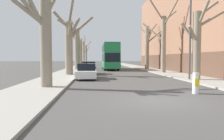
{
  "coord_description": "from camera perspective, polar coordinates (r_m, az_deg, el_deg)",
  "views": [
    {
      "loc": [
        -2.8,
        -9.48,
        1.88
      ],
      "look_at": [
        -0.36,
        22.23,
        0.2
      ],
      "focal_mm": 35.0,
      "sensor_mm": 36.0,
      "label": 1
    }
  ],
  "objects": [
    {
      "name": "lamp_post",
      "position": [
        19.77,
        19.55,
        11.99
      ],
      "size": [
        1.4,
        0.2,
        9.1
      ],
      "color": "#4C4F54",
      "rests_on": "ground"
    },
    {
      "name": "parked_car_0",
      "position": [
        20.35,
        -6.61,
        -0.4
      ],
      "size": [
        1.78,
        4.55,
        1.43
      ],
      "color": "silver",
      "rests_on": "ground"
    },
    {
      "name": "sidewalk_left",
      "position": [
        59.62,
        -7.81,
        1.24
      ],
      "size": [
        3.41,
        120.0,
        0.12
      ],
      "primitive_type": "cube",
      "color": "#A39E93",
      "rests_on": "ground"
    },
    {
      "name": "street_tree_right_0",
      "position": [
        19.72,
        21.54,
        6.94
      ],
      "size": [
        4.23,
        1.79,
        6.51
      ],
      "color": "gray",
      "rests_on": "ground"
    },
    {
      "name": "street_tree_left_1",
      "position": [
        24.52,
        -11.01,
        6.91
      ],
      "size": [
        4.24,
        2.39,
        8.33
      ],
      "color": "gray",
      "rests_on": "ground"
    },
    {
      "name": "traffic_bollard",
      "position": [
        12.48,
        21.03,
        -3.23
      ],
      "size": [
        0.34,
        0.35,
        1.12
      ],
      "color": "white",
      "rests_on": "ground"
    },
    {
      "name": "street_tree_left_2",
      "position": [
        36.92,
        -9.45,
        6.3
      ],
      "size": [
        3.59,
        2.37,
        8.86
      ],
      "color": "gray",
      "rests_on": "ground"
    },
    {
      "name": "sidewalk_right",
      "position": [
        60.21,
        4.34,
        1.28
      ],
      "size": [
        3.41,
        120.0,
        0.12
      ],
      "primitive_type": "cube",
      "color": "#A39E93",
      "rests_on": "ground"
    },
    {
      "name": "street_tree_right_2",
      "position": [
        37.53,
        9.27,
        6.3
      ],
      "size": [
        3.4,
        2.96,
        7.83
      ],
      "color": "gray",
      "rests_on": "ground"
    },
    {
      "name": "parked_car_1",
      "position": [
        26.56,
        -6.09,
        0.47
      ],
      "size": [
        1.81,
        4.13,
        1.51
      ],
      "color": "black",
      "rests_on": "ground"
    },
    {
      "name": "street_tree_left_0",
      "position": [
        14.32,
        -17.11,
        8.72
      ],
      "size": [
        2.26,
        3.11,
        7.62
      ],
      "color": "gray",
      "rests_on": "ground"
    },
    {
      "name": "double_decker_bus",
      "position": [
        37.01,
        -0.49,
        3.9
      ],
      "size": [
        2.47,
        10.44,
        4.32
      ],
      "color": "#1E7F47",
      "rests_on": "ground"
    },
    {
      "name": "ground_plane",
      "position": [
        10.07,
        11.95,
        -7.79
      ],
      "size": [
        300.0,
        300.0,
        0.0
      ],
      "primitive_type": "plane",
      "color": "#4C4947"
    },
    {
      "name": "building_facade_right",
      "position": [
        36.53,
        21.76,
        10.9
      ],
      "size": [
        10.08,
        36.06,
        14.07
      ],
      "color": "#93664C",
      "rests_on": "ground"
    },
    {
      "name": "street_tree_left_3",
      "position": [
        47.55,
        -8.38,
        4.95
      ],
      "size": [
        2.84,
        4.15,
        7.38
      ],
      "color": "gray",
      "rests_on": "ground"
    },
    {
      "name": "street_tree_left_4",
      "position": [
        59.06,
        -7.41,
        4.79
      ],
      "size": [
        2.64,
        3.5,
        8.22
      ],
      "color": "gray",
      "rests_on": "ground"
    },
    {
      "name": "street_tree_left_5",
      "position": [
        70.87,
        -6.79,
        4.29
      ],
      "size": [
        3.67,
        3.75,
        7.32
      ],
      "color": "gray",
      "rests_on": "ground"
    },
    {
      "name": "street_tree_right_1",
      "position": [
        28.62,
        13.24,
        7.69
      ],
      "size": [
        3.73,
        3.97,
        9.36
      ],
      "color": "gray",
      "rests_on": "ground"
    }
  ]
}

